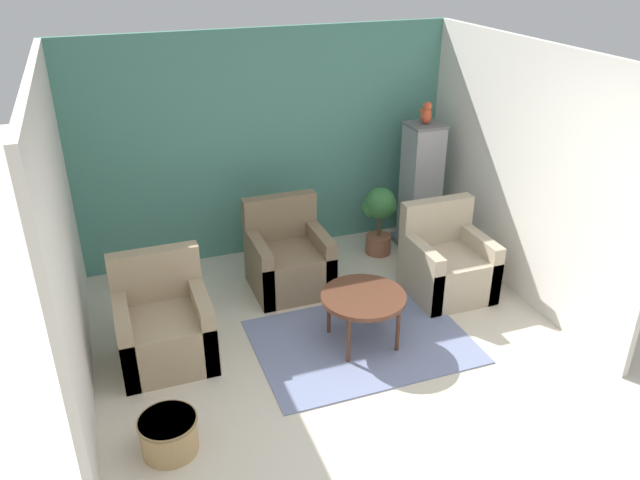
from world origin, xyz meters
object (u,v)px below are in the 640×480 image
(parrot, at_px, (426,113))
(wicker_basket, at_px, (169,433))
(armchair_left, at_px, (164,328))
(armchair_right, at_px, (446,266))
(armchair_middle, at_px, (288,261))
(coffee_table, at_px, (363,299))
(birdcage, at_px, (421,188))
(potted_plant, at_px, (379,214))

(parrot, relative_size, wicker_basket, 0.59)
(armchair_left, relative_size, armchair_right, 1.00)
(armchair_middle, bearing_deg, wicker_basket, -128.23)
(coffee_table, distance_m, parrot, 2.39)
(coffee_table, distance_m, birdcage, 2.14)
(armchair_left, relative_size, armchair_middle, 1.00)
(wicker_basket, bearing_deg, birdcage, 35.97)
(armchair_middle, height_order, potted_plant, armchair_middle)
(armchair_left, relative_size, potted_plant, 1.16)
(armchair_right, relative_size, armchair_middle, 1.00)
(potted_plant, bearing_deg, armchair_right, -75.24)
(armchair_left, xyz_separation_m, armchair_middle, (1.34, 0.78, 0.00))
(coffee_table, relative_size, birdcage, 0.52)
(armchair_middle, distance_m, wicker_basket, 2.38)
(birdcage, distance_m, potted_plant, 0.58)
(armchair_middle, relative_size, parrot, 3.70)
(coffee_table, bearing_deg, armchair_middle, 105.51)
(armchair_middle, xyz_separation_m, parrot, (1.72, 0.45, 1.25))
(coffee_table, height_order, potted_plant, potted_plant)
(armchair_middle, bearing_deg, birdcage, 14.58)
(armchair_right, relative_size, wicker_basket, 2.19)
(armchair_right, xyz_separation_m, potted_plant, (-0.27, 1.02, 0.18))
(parrot, height_order, potted_plant, parrot)
(coffee_table, xyz_separation_m, potted_plant, (0.86, 1.53, 0.04))
(armchair_right, bearing_deg, wicker_basket, -157.21)
(armchair_left, height_order, wicker_basket, armchair_left)
(wicker_basket, bearing_deg, coffee_table, 21.88)
(armchair_left, distance_m, wicker_basket, 1.11)
(armchair_left, bearing_deg, birdcage, 21.82)
(coffee_table, xyz_separation_m, armchair_right, (1.13, 0.51, -0.14))
(armchair_right, relative_size, parrot, 3.70)
(armchair_left, relative_size, birdcage, 0.64)
(armchair_left, bearing_deg, wicker_basket, -96.80)
(armchair_right, height_order, birdcage, birdcage)
(birdcage, height_order, potted_plant, birdcage)
(coffee_table, bearing_deg, potted_plant, 60.49)
(parrot, bearing_deg, coffee_table, -131.22)
(birdcage, distance_m, parrot, 0.85)
(wicker_basket, bearing_deg, parrot, 35.99)
(birdcage, bearing_deg, parrot, 90.00)
(armchair_left, distance_m, birdcage, 3.32)
(birdcage, relative_size, wicker_basket, 3.45)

